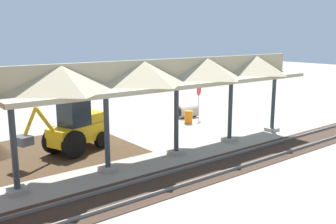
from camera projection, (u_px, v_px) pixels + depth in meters
ground_plane at (195, 124)px, 25.72m from camera, size 120.00×120.00×0.00m
dirt_work_zone at (36, 153)px, 19.35m from camera, size 9.89×7.00×0.01m
platform_canopy at (177, 73)px, 18.41m from camera, size 17.03×3.20×4.90m
rail_tracks at (283, 148)px, 20.26m from camera, size 60.00×2.58×0.15m
stop_sign at (199, 95)px, 26.93m from camera, size 0.70×0.35×2.52m
backhoe at (76, 128)px, 19.45m from camera, size 5.27×2.82×2.82m
concrete_pipe at (187, 111)px, 27.83m from camera, size 1.57×1.12×0.95m
traffic_barrel at (188, 117)px, 25.95m from camera, size 0.56×0.56×0.90m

